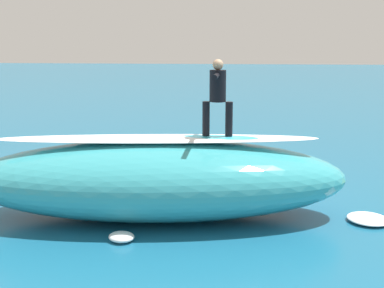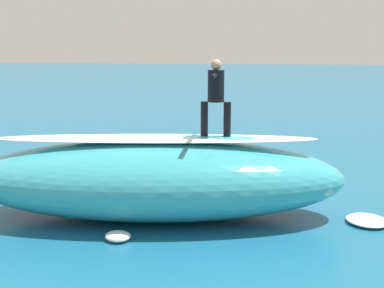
{
  "view_description": "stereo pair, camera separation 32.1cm",
  "coord_description": "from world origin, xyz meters",
  "px_view_note": "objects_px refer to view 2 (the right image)",
  "views": [
    {
      "loc": [
        -1.24,
        12.9,
        3.71
      ],
      "look_at": [
        -0.11,
        0.51,
        1.27
      ],
      "focal_mm": 52.14,
      "sensor_mm": 36.0,
      "label": 1
    },
    {
      "loc": [
        -1.56,
        12.87,
        3.71
      ],
      "look_at": [
        -0.11,
        0.51,
        1.27
      ],
      "focal_mm": 52.14,
      "sensor_mm": 36.0,
      "label": 2
    }
  ],
  "objects_px": {
    "surfboard_paddling": "(174,180)",
    "surfer_riding": "(216,92)",
    "surfboard_riding": "(216,138)",
    "surfer_paddling": "(168,172)"
  },
  "relations": [
    {
      "from": "surfboard_riding",
      "to": "surfer_paddling",
      "type": "relative_size",
      "value": 1.0
    },
    {
      "from": "surfboard_riding",
      "to": "surfboard_paddling",
      "type": "bearing_deg",
      "value": -62.43
    },
    {
      "from": "surfboard_riding",
      "to": "surfer_paddling",
      "type": "bearing_deg",
      "value": -60.19
    },
    {
      "from": "surfboard_riding",
      "to": "surfboard_paddling",
      "type": "distance_m",
      "value": 3.39
    },
    {
      "from": "surfboard_paddling",
      "to": "surfer_riding",
      "type": "bearing_deg",
      "value": -58.69
    },
    {
      "from": "surfboard_riding",
      "to": "surfboard_paddling",
      "type": "xyz_separation_m",
      "value": [
        1.27,
        -2.69,
        -1.62
      ]
    },
    {
      "from": "surfboard_riding",
      "to": "surfboard_paddling",
      "type": "height_order",
      "value": "surfboard_riding"
    },
    {
      "from": "surfer_riding",
      "to": "surfer_paddling",
      "type": "xyz_separation_m",
      "value": [
        1.41,
        -2.71,
        -2.36
      ]
    },
    {
      "from": "surfer_riding",
      "to": "surfer_paddling",
      "type": "height_order",
      "value": "surfer_riding"
    },
    {
      "from": "surfboard_riding",
      "to": "surfer_paddling",
      "type": "distance_m",
      "value": 3.37
    }
  ]
}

